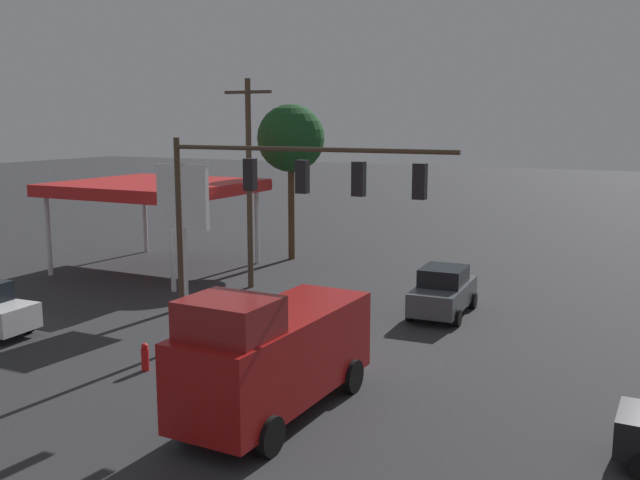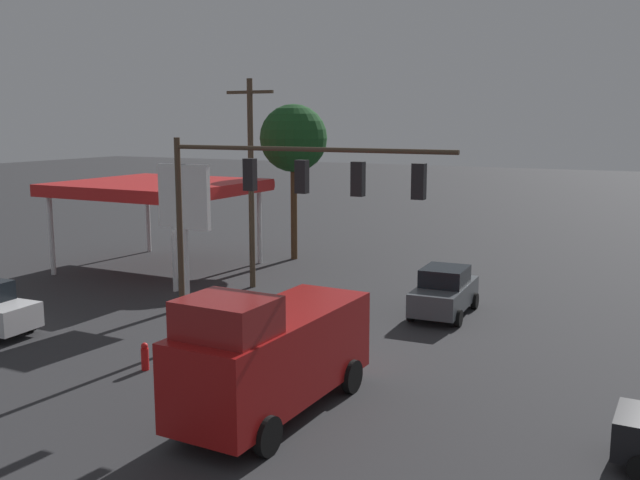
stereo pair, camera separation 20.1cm
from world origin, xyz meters
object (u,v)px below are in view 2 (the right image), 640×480
object	(u,v)px
traffic_signal_assembly	(279,193)
street_tree	(294,139)
utility_pole	(251,179)
delivery_truck	(272,353)
sedan_waiting	(444,292)
price_sign	(184,204)
fire_hydrant	(145,356)

from	to	relation	value
traffic_signal_assembly	street_tree	size ratio (longest dim) A/B	1.12
utility_pole	delivery_truck	world-z (taller)	utility_pole
sedan_waiting	street_tree	world-z (taller)	street_tree
delivery_truck	sedan_waiting	bearing A→B (deg)	176.23
utility_pole	street_tree	xyz separation A→B (m)	(1.62, -6.86, 1.62)
price_sign	delivery_truck	xyz separation A→B (m)	(-8.82, 7.84, -2.63)
sedan_waiting	street_tree	bearing A→B (deg)	-126.91
street_tree	fire_hydrant	world-z (taller)	street_tree
price_sign	delivery_truck	distance (m)	12.09
price_sign	sedan_waiting	world-z (taller)	price_sign
price_sign	traffic_signal_assembly	bearing A→B (deg)	148.36
sedan_waiting	traffic_signal_assembly	bearing A→B (deg)	-22.50
sedan_waiting	fire_hydrant	bearing A→B (deg)	-34.10
price_sign	fire_hydrant	bearing A→B (deg)	117.77
traffic_signal_assembly	price_sign	size ratio (longest dim) A/B	1.61
utility_pole	delivery_truck	size ratio (longest dim) A/B	1.39
traffic_signal_assembly	street_tree	xyz separation A→B (m)	(8.15, -15.49, 1.20)
sedan_waiting	street_tree	distance (m)	14.48
utility_pole	delivery_truck	bearing A→B (deg)	124.50
price_sign	sedan_waiting	distance (m)	11.08
delivery_truck	utility_pole	bearing A→B (deg)	-144.08
utility_pole	price_sign	distance (m)	4.40
price_sign	fire_hydrant	size ratio (longest dim) A/B	6.74
traffic_signal_assembly	price_sign	bearing A→B (deg)	-31.64
delivery_truck	fire_hydrant	size ratio (longest dim) A/B	7.79
price_sign	sedan_waiting	size ratio (longest dim) A/B	1.32
traffic_signal_assembly	utility_pole	distance (m)	10.83
price_sign	fire_hydrant	distance (m)	8.53
street_tree	delivery_truck	bearing A→B (deg)	117.67
delivery_truck	street_tree	world-z (taller)	street_tree
sedan_waiting	delivery_truck	world-z (taller)	delivery_truck
fire_hydrant	sedan_waiting	bearing A→B (deg)	-121.26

